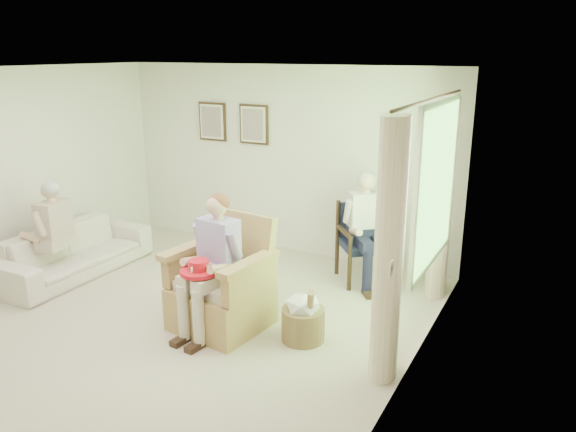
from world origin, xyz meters
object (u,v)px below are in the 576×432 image
at_px(person_dark, 364,221).
at_px(hatbox, 303,317).
at_px(wood_armchair, 368,239).
at_px(person_wicker, 213,255).
at_px(wicker_armchair, 223,292).
at_px(red_hat, 199,269).
at_px(person_sofa, 49,227).
at_px(sofa, 74,251).

xyz_separation_m(person_dark, hatbox, (-0.02, -1.65, -0.55)).
bearing_deg(wood_armchair, person_wicker, -152.71).
height_order(wicker_armchair, wood_armchair, wicker_armchair).
bearing_deg(hatbox, person_wicker, -164.74).
bearing_deg(red_hat, person_sofa, 172.58).
height_order(person_wicker, red_hat, person_wicker).
distance_m(sofa, person_sofa, 0.53).
bearing_deg(person_wicker, sofa, 177.23).
bearing_deg(person_wicker, person_sofa, -175.44).
height_order(wicker_armchair, person_dark, person_dark).
bearing_deg(wicker_armchair, red_hat, -88.08).
bearing_deg(person_sofa, person_wicker, 77.92).
height_order(wood_armchair, person_wicker, person_wicker).
bearing_deg(wicker_armchair, person_dark, 69.96).
height_order(sofa, person_wicker, person_wicker).
bearing_deg(person_sofa, hatbox, 82.74).
height_order(wood_armchair, person_sofa, person_sofa).
bearing_deg(wood_armchair, sofa, 166.32).
xyz_separation_m(wicker_armchair, hatbox, (0.88, 0.09, -0.12)).
xyz_separation_m(sofa, hatbox, (3.37, -0.20, -0.06)).
bearing_deg(wood_armchair, hatbox, -129.54).
distance_m(person_dark, hatbox, 1.74).
bearing_deg(person_dark, person_wicker, -154.46).
height_order(sofa, hatbox, hatbox).
relative_size(person_wicker, person_dark, 1.04).
bearing_deg(wicker_armchair, person_sofa, -171.96).
xyz_separation_m(person_wicker, hatbox, (0.88, 0.24, -0.59)).
bearing_deg(sofa, person_dark, -66.93).
distance_m(wood_armchair, sofa, 3.76).
bearing_deg(person_dark, person_sofa, 168.56).
bearing_deg(hatbox, person_dark, 89.38).
distance_m(person_wicker, hatbox, 1.09).
xyz_separation_m(wicker_armchair, sofa, (-2.49, 0.29, -0.06)).
xyz_separation_m(wood_armchair, red_hat, (-0.93, -2.25, 0.22)).
distance_m(person_sofa, hatbox, 3.41).
relative_size(person_wicker, person_sofa, 1.11).
relative_size(wicker_armchair, red_hat, 3.15).
height_order(wicker_armchair, sofa, wicker_armchair).
relative_size(red_hat, hatbox, 0.58).
xyz_separation_m(person_dark, person_sofa, (-3.39, -1.77, -0.08)).
relative_size(person_dark, person_sofa, 1.07).
bearing_deg(person_wicker, wood_armchair, 73.61).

